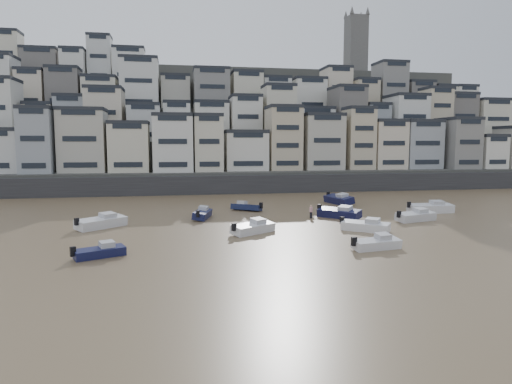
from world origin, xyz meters
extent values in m
plane|color=brown|center=(0.00, 0.00, 0.00)|extent=(400.00, 400.00, 0.00)
cube|color=#38383A|center=(10.00, 65.00, 1.75)|extent=(140.00, 3.00, 3.50)
cube|color=#4C4C47|center=(15.00, 72.00, 2.00)|extent=(140.00, 14.00, 4.00)
cube|color=#4C4C47|center=(15.00, 84.00, 5.00)|extent=(140.00, 14.00, 10.00)
cube|color=#4C4C47|center=(15.00, 96.00, 9.00)|extent=(140.00, 14.00, 18.00)
cube|color=#4C4C47|center=(15.00, 108.00, 13.00)|extent=(140.00, 16.00, 26.00)
cube|color=#4C4C47|center=(15.00, 122.00, 16.00)|extent=(140.00, 18.00, 32.00)
cube|color=#66635E|center=(55.00, 120.00, 41.00)|extent=(6.00, 6.00, 18.00)
camera|label=1|loc=(-3.78, -22.38, 9.72)|focal=32.00mm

